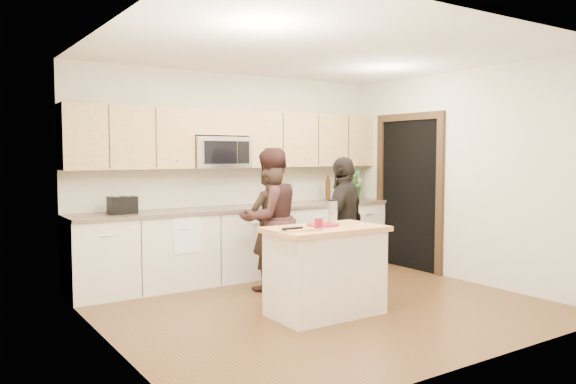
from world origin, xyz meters
TOP-DOWN VIEW (x-y plane):
  - floor at (0.00, 0.00)m, footprint 4.50×4.50m
  - room_shell at (0.00, 0.00)m, footprint 4.52×4.02m
  - back_cabinetry at (0.00, 1.69)m, footprint 4.50×0.66m
  - upper_cabinetry at (0.03, 1.83)m, footprint 4.50×0.33m
  - microwave at (-0.31, 1.80)m, footprint 0.76×0.41m
  - doorway at (2.23, 0.90)m, footprint 0.06×1.25m
  - framed_picture at (1.95, 1.98)m, footprint 0.30×0.03m
  - dish_towel at (-0.95, 1.50)m, footprint 0.34×0.60m
  - island at (-0.17, -0.29)m, footprint 1.20×0.71m
  - red_plate at (-0.13, -0.19)m, footprint 0.34×0.34m
  - box_grater at (-0.05, -0.25)m, footprint 0.10×0.05m
  - drink_glass at (-0.33, -0.38)m, footprint 0.08×0.08m
  - cutting_board at (-0.57, -0.35)m, footprint 0.29×0.19m
  - tongs at (-0.63, -0.37)m, footprint 0.23×0.03m
  - knife at (-0.44, -0.48)m, footprint 0.22×0.02m
  - toaster at (-1.62, 1.67)m, footprint 0.31×0.21m
  - bottle_cluster at (1.79, 1.71)m, footprint 0.65×0.35m
  - orchid at (1.94, 1.72)m, footprint 0.35×0.31m
  - woman_left at (-0.08, 0.91)m, footprint 0.59×0.42m
  - woman_center at (-0.07, 0.94)m, footprint 0.91×0.75m
  - woman_right at (0.60, 0.36)m, footprint 1.01×0.80m

SIDE VIEW (x-z plane):
  - floor at x=0.00m, z-range 0.00..0.00m
  - island at x=-0.17m, z-range 0.00..0.90m
  - back_cabinetry at x=0.00m, z-range 0.00..0.94m
  - woman_left at x=-0.08m, z-range 0.00..1.50m
  - woman_right at x=0.60m, z-range 0.00..1.60m
  - dish_towel at x=-0.95m, z-range 0.56..1.04m
  - woman_center at x=-0.07m, z-range 0.00..1.70m
  - red_plate at x=-0.13m, z-range 0.90..0.92m
  - cutting_board at x=-0.57m, z-range 0.90..0.92m
  - knife at x=-0.44m, z-range 0.92..0.92m
  - tongs at x=-0.63m, z-range 0.92..0.94m
  - drink_glass at x=-0.33m, z-range 0.90..1.00m
  - toaster at x=-1.62m, z-range 0.94..1.14m
  - box_grater at x=-0.05m, z-range 0.92..1.17m
  - bottle_cluster at x=1.79m, z-range 0.93..1.31m
  - doorway at x=2.23m, z-range 0.06..2.26m
  - orchid at x=1.94m, z-range 0.94..1.49m
  - framed_picture at x=1.95m, z-range 1.09..1.47m
  - microwave at x=-0.31m, z-range 1.45..1.85m
  - room_shell at x=0.00m, z-range 0.38..3.09m
  - upper_cabinetry at x=0.03m, z-range 1.47..2.22m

